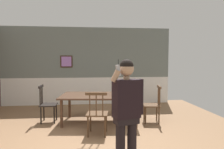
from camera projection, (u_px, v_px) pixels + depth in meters
name	position (u px, v px, depth m)	size (l,w,h in m)	color
ground_plane	(86.00, 141.00, 4.11)	(7.72, 7.72, 0.00)	#846042
room_back_partition	(87.00, 68.00, 7.50)	(6.17, 0.17, 2.82)	slate
dining_table	(100.00, 97.00, 5.32)	(2.11, 1.32, 0.72)	#4C3323
chair_near_window	(153.00, 104.00, 5.33)	(0.49, 0.49, 0.96)	#513823
chair_by_doorway	(47.00, 104.00, 5.33)	(0.42, 0.42, 0.97)	black
chair_at_table_head	(97.00, 113.00, 4.40)	(0.52, 0.52, 0.96)	#513823
person_figure	(127.00, 108.00, 2.98)	(0.52, 0.31, 1.64)	black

